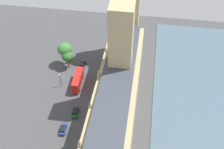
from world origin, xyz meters
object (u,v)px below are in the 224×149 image
object	(u,v)px
double_decker_bus_by_river_gate	(78,80)
car_dark_green_far_end	(75,112)
parliament_building	(115,103)
car_black_leading	(82,65)
plane_tree_midblock	(67,56)
plane_tree_under_trees	(65,49)
car_blue_corner	(63,129)
street_lamp_opposite_hall	(60,78)

from	to	relation	value
double_decker_bus_by_river_gate	car_dark_green_far_end	world-z (taller)	double_decker_bus_by_river_gate
parliament_building	car_dark_green_far_end	world-z (taller)	parliament_building
car_black_leading	double_decker_bus_by_river_gate	bearing A→B (deg)	96.67
car_black_leading	car_dark_green_far_end	size ratio (longest dim) A/B	0.94
car_dark_green_far_end	plane_tree_midblock	size ratio (longest dim) A/B	0.62
plane_tree_under_trees	plane_tree_midblock	size ratio (longest dim) A/B	1.31
car_black_leading	plane_tree_under_trees	xyz separation A→B (m)	(6.89, -0.97, 6.48)
plane_tree_under_trees	plane_tree_midblock	world-z (taller)	plane_tree_under_trees
car_blue_corner	plane_tree_under_trees	bearing A→B (deg)	98.78
car_blue_corner	plane_tree_midblock	size ratio (longest dim) A/B	0.62
parliament_building	plane_tree_under_trees	bearing A→B (deg)	-48.37
car_dark_green_far_end	plane_tree_under_trees	xyz separation A→B (m)	(10.10, -25.52, 6.48)
parliament_building	car_blue_corner	bearing A→B (deg)	19.49
car_blue_corner	street_lamp_opposite_hall	world-z (taller)	street_lamp_opposite_hall
car_blue_corner	plane_tree_under_trees	world-z (taller)	plane_tree_under_trees
parliament_building	car_dark_green_far_end	bearing A→B (deg)	-6.91
car_black_leading	double_decker_bus_by_river_gate	size ratio (longest dim) A/B	0.41
car_blue_corner	double_decker_bus_by_river_gate	bearing A→B (deg)	85.73
parliament_building	plane_tree_under_trees	world-z (taller)	parliament_building
parliament_building	street_lamp_opposite_hall	xyz separation A→B (m)	(22.62, -14.07, -5.48)
plane_tree_midblock	double_decker_bus_by_river_gate	bearing A→B (deg)	123.29
car_blue_corner	plane_tree_midblock	world-z (taller)	plane_tree_midblock
car_dark_green_far_end	car_blue_corner	world-z (taller)	same
car_black_leading	double_decker_bus_by_river_gate	xyz separation A→B (m)	(-0.91, 10.66, 1.75)
car_dark_green_far_end	car_blue_corner	bearing A→B (deg)	72.23
double_decker_bus_by_river_gate	car_dark_green_far_end	size ratio (longest dim) A/B	2.26
plane_tree_under_trees	street_lamp_opposite_hall	size ratio (longest dim) A/B	1.64
double_decker_bus_by_river_gate	plane_tree_midblock	xyz separation A→B (m)	(6.26, -9.54, 2.88)
double_decker_bus_by_river_gate	car_blue_corner	distance (m)	21.38
car_dark_green_far_end	car_blue_corner	size ratio (longest dim) A/B	1.01
car_blue_corner	car_dark_green_far_end	bearing A→B (deg)	69.77
double_decker_bus_by_river_gate	plane_tree_midblock	distance (m)	11.77
plane_tree_under_trees	car_dark_green_far_end	bearing A→B (deg)	111.59
car_dark_green_far_end	plane_tree_under_trees	world-z (taller)	plane_tree_under_trees
car_black_leading	plane_tree_midblock	xyz separation A→B (m)	(5.35, 1.13, 4.63)
double_decker_bus_by_river_gate	plane_tree_under_trees	distance (m)	14.79
parliament_building	car_blue_corner	world-z (taller)	parliament_building
double_decker_bus_by_river_gate	street_lamp_opposite_hall	distance (m)	6.61
double_decker_bus_by_river_gate	plane_tree_under_trees	bearing A→B (deg)	121.78
car_dark_green_far_end	street_lamp_opposite_hall	size ratio (longest dim) A/B	0.78
plane_tree_under_trees	car_blue_corner	bearing A→B (deg)	103.79
car_black_leading	car_blue_corner	xyz separation A→B (m)	(-1.19, 31.96, -0.00)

